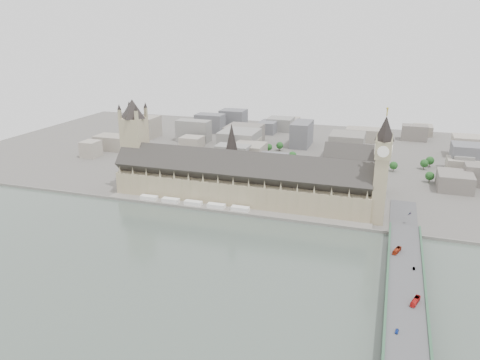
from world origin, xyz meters
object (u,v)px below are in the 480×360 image
(westminster_abbey, at_px, (357,169))
(car_blue, at_px, (397,331))
(red_bus_north, at_px, (397,250))
(red_bus_south, at_px, (415,301))
(westminster_bridge, at_px, (405,270))
(victoria_tower, at_px, (135,140))
(palace_of_westminster, at_px, (239,181))
(car_silver, at_px, (414,268))
(elizabeth_tower, at_px, (382,163))
(car_approach, at_px, (410,214))

(westminster_abbey, distance_m, car_blue, 271.79)
(red_bus_north, xyz_separation_m, red_bus_south, (11.43, -68.55, 0.01))
(westminster_bridge, height_order, car_blue, car_blue)
(victoria_tower, distance_m, car_blue, 344.98)
(victoria_tower, height_order, westminster_abbey, victoria_tower)
(palace_of_westminster, bearing_deg, car_blue, -50.83)
(victoria_tower, relative_size, red_bus_north, 8.15)
(car_silver, bearing_deg, westminster_bridge, 130.84)
(elizabeth_tower, height_order, car_silver, elizabeth_tower)
(westminster_abbey, height_order, red_bus_north, westminster_abbey)
(palace_of_westminster, relative_size, victoria_tower, 2.65)
(car_blue, bearing_deg, westminster_abbey, 107.68)
(westminster_bridge, bearing_deg, palace_of_westminster, 146.51)
(red_bus_north, bearing_deg, car_silver, -44.21)
(car_approach, bearing_deg, elizabeth_tower, -148.53)
(red_bus_north, height_order, car_approach, red_bus_north)
(red_bus_north, relative_size, car_silver, 3.20)
(victoria_tower, bearing_deg, elizabeth_tower, -3.96)
(car_approach, bearing_deg, palace_of_westminster, -161.23)
(car_blue, bearing_deg, palace_of_westminster, 137.15)
(red_bus_north, distance_m, red_bus_south, 69.49)
(westminster_bridge, distance_m, car_blue, 85.42)
(victoria_tower, height_order, red_bus_south, victoria_tower)
(car_blue, height_order, car_approach, car_blue)
(red_bus_north, height_order, car_silver, red_bus_north)
(victoria_tower, bearing_deg, westminster_bridge, -21.78)
(elizabeth_tower, relative_size, car_blue, 24.75)
(victoria_tower, bearing_deg, car_silver, -22.45)
(westminster_abbey, bearing_deg, victoria_tower, -163.50)
(elizabeth_tower, distance_m, red_bus_north, 92.67)
(palace_of_westminster, xyz_separation_m, westminster_bridge, (162.00, -107.20, -17.58))
(westminster_bridge, bearing_deg, red_bus_south, -84.33)
(palace_of_westminster, relative_size, westminster_abbey, 3.90)
(elizabeth_tower, bearing_deg, car_silver, -73.82)
(car_silver, relative_size, car_approach, 0.85)
(car_approach, bearing_deg, red_bus_north, -76.22)
(elizabeth_tower, height_order, car_blue, elizabeth_tower)
(palace_of_westminster, bearing_deg, red_bus_south, -43.51)
(westminster_abbey, relative_size, car_silver, 17.76)
(westminster_abbey, bearing_deg, car_blue, -80.31)
(victoria_tower, distance_m, westminster_abbey, 244.79)
(palace_of_westminster, bearing_deg, car_silver, -34.08)
(car_blue, distance_m, car_silver, 79.70)
(victoria_tower, relative_size, car_silver, 26.12)
(westminster_bridge, bearing_deg, car_blue, -93.61)
(westminster_abbey, relative_size, red_bus_south, 5.50)
(elizabeth_tower, relative_size, westminster_abbey, 1.58)
(red_bus_north, xyz_separation_m, car_blue, (0.95, -102.14, -0.97))
(red_bus_north, distance_m, car_blue, 102.15)
(westminster_bridge, relative_size, car_silver, 84.89)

